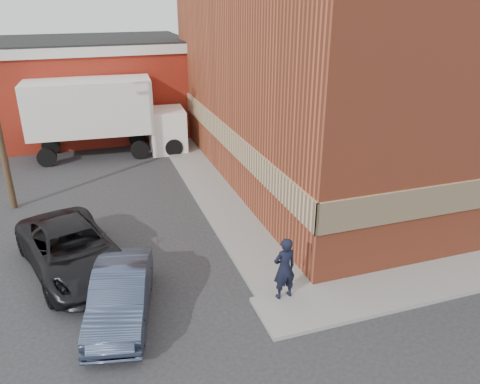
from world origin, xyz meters
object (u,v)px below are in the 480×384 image
object	(u,v)px
man	(284,268)
box_truck	(106,112)
suv_a	(72,250)
brick_building	(365,71)
sedan	(121,295)
warehouse	(51,88)

from	to	relation	value
man	box_truck	bearing A→B (deg)	-82.11
man	suv_a	xyz separation A→B (m)	(-5.63, 3.55, -0.31)
man	suv_a	bearing A→B (deg)	-38.09
man	box_truck	world-z (taller)	box_truck
brick_building	box_truck	distance (m)	13.22
brick_building	sedan	world-z (taller)	brick_building
brick_building	man	size ratio (longest dim) A/B	9.73
sedan	man	bearing A→B (deg)	2.88
brick_building	box_truck	world-z (taller)	brick_building
brick_building	suv_a	bearing A→B (deg)	-157.41
box_truck	man	bearing A→B (deg)	-72.59
warehouse	suv_a	distance (m)	16.85
warehouse	brick_building	bearing A→B (deg)	-37.20
brick_building	sedan	xyz separation A→B (m)	(-12.49, -8.50, -4.01)
box_truck	suv_a	bearing A→B (deg)	-96.20
box_truck	brick_building	bearing A→B (deg)	-22.19
brick_building	box_truck	xyz separation A→B (m)	(-11.71, 5.68, -2.36)
brick_building	suv_a	xyz separation A→B (m)	(-13.69, -5.69, -3.94)
man	sedan	size ratio (longest dim) A/B	0.46
man	box_truck	size ratio (longest dim) A/B	0.23
sedan	box_truck	world-z (taller)	box_truck
man	box_truck	distance (m)	15.41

